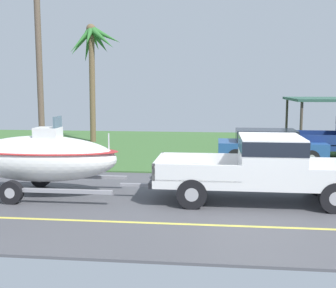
# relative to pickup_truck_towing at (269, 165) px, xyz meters

# --- Properties ---
(ground) EXTENTS (36.00, 22.00, 0.11)m
(ground) POSITION_rel_pickup_truck_towing_xyz_m (-0.35, 7.94, -1.04)
(ground) COLOR #4C4C51
(pickup_truck_towing) EXTENTS (5.78, 2.10, 1.85)m
(pickup_truck_towing) POSITION_rel_pickup_truck_towing_xyz_m (0.00, 0.00, 0.00)
(pickup_truck_towing) COLOR silver
(pickup_truck_towing) RESTS_ON ground
(boat_on_trailer) EXTENTS (5.81, 2.23, 2.35)m
(boat_on_trailer) POSITION_rel_pickup_truck_towing_xyz_m (-6.58, -0.00, 0.08)
(boat_on_trailer) COLOR gray
(boat_on_trailer) RESTS_ON ground
(parked_sedan_near) EXTENTS (4.43, 1.81, 1.38)m
(parked_sedan_near) POSITION_rel_pickup_truck_towing_xyz_m (0.80, 6.47, -0.36)
(parked_sedan_near) COLOR #234C89
(parked_sedan_near) RESTS_ON ground
(palm_tree_near_left) EXTENTS (2.92, 2.72, 6.62)m
(palm_tree_near_left) POSITION_rel_pickup_truck_towing_xyz_m (-8.39, 11.87, 4.20)
(palm_tree_near_left) COLOR brown
(palm_tree_near_left) RESTS_ON ground
(utility_pole) EXTENTS (0.24, 1.80, 8.44)m
(utility_pole) POSITION_rel_pickup_truck_towing_xyz_m (-8.46, 4.66, 3.35)
(utility_pole) COLOR brown
(utility_pole) RESTS_ON ground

